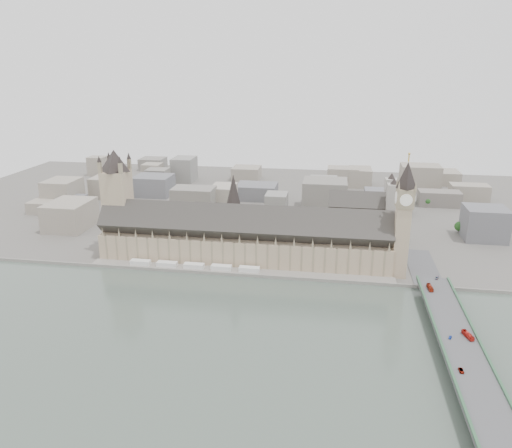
# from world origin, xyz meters

# --- Properties ---
(ground) EXTENTS (900.00, 900.00, 0.00)m
(ground) POSITION_xyz_m (0.00, 0.00, 0.00)
(ground) COLOR #595651
(ground) RESTS_ON ground
(river_thames) EXTENTS (600.00, 600.00, 0.00)m
(river_thames) POSITION_xyz_m (0.00, -165.00, 0.00)
(river_thames) COLOR #4B584E
(river_thames) RESTS_ON ground
(embankment_wall) EXTENTS (600.00, 1.50, 3.00)m
(embankment_wall) POSITION_xyz_m (0.00, -15.00, 1.50)
(embankment_wall) COLOR slate
(embankment_wall) RESTS_ON ground
(river_terrace) EXTENTS (270.00, 15.00, 2.00)m
(river_terrace) POSITION_xyz_m (0.00, -7.50, 1.00)
(river_terrace) COLOR slate
(river_terrace) RESTS_ON ground
(terrace_tents) EXTENTS (118.00, 7.00, 4.00)m
(terrace_tents) POSITION_xyz_m (-40.00, -7.00, 4.00)
(terrace_tents) COLOR white
(terrace_tents) RESTS_ON river_terrace
(palace_of_westminster) EXTENTS (265.00, 40.73, 55.44)m
(palace_of_westminster) POSITION_xyz_m (0.00, 19.70, 22.71)
(palace_of_westminster) COLOR tan
(palace_of_westminster) RESTS_ON ground
(elizabeth_tower) EXTENTS (17.00, 17.00, 107.50)m
(elizabeth_tower) POSITION_xyz_m (138.00, 8.00, 58.09)
(elizabeth_tower) COLOR tan
(elizabeth_tower) RESTS_ON ground
(victoria_tower) EXTENTS (30.00, 30.00, 100.00)m
(victoria_tower) POSITION_xyz_m (-122.00, 26.00, 55.20)
(victoria_tower) COLOR tan
(victoria_tower) RESTS_ON ground
(central_tower) EXTENTS (13.00, 13.00, 48.00)m
(central_tower) POSITION_xyz_m (-10.00, 26.00, 57.92)
(central_tower) COLOR gray
(central_tower) RESTS_ON ground
(westminster_bridge) EXTENTS (25.00, 325.00, 10.25)m
(westminster_bridge) POSITION_xyz_m (162.00, -87.50, 5.12)
(westminster_bridge) COLOR #474749
(westminster_bridge) RESTS_ON ground
(bridge_parapets) EXTENTS (25.00, 235.00, 1.15)m
(bridge_parapets) POSITION_xyz_m (162.00, -132.00, 10.82)
(bridge_parapets) COLOR #335D3E
(bridge_parapets) RESTS_ON westminster_bridge
(westminster_abbey) EXTENTS (68.00, 36.00, 64.00)m
(westminster_abbey) POSITION_xyz_m (110.92, 95.00, 25.08)
(westminster_abbey) COLOR gray
(westminster_abbey) RESTS_ON ground
(city_skyline_inland) EXTENTS (720.00, 360.00, 38.00)m
(city_skyline_inland) POSITION_xyz_m (0.00, 245.00, 19.00)
(city_skyline_inland) COLOR gray
(city_skyline_inland) RESTS_ON ground
(park_trees) EXTENTS (110.00, 30.00, 15.00)m
(park_trees) POSITION_xyz_m (-10.00, 60.00, 7.50)
(park_trees) COLOR #1C4B1B
(park_trees) RESTS_ON ground
(red_bus_north) EXTENTS (3.65, 11.80, 3.24)m
(red_bus_north) POSITION_xyz_m (156.22, -38.07, 11.87)
(red_bus_north) COLOR #9A2511
(red_bus_north) RESTS_ON westminster_bridge
(red_bus_south) EXTENTS (5.89, 11.73, 3.19)m
(red_bus_south) POSITION_xyz_m (167.97, -107.32, 11.84)
(red_bus_south) COLOR red
(red_bus_south) RESTS_ON westminster_bridge
(car_blue) EXTENTS (2.86, 4.15, 1.31)m
(car_blue) POSITION_xyz_m (156.80, -110.26, 10.91)
(car_blue) COLOR #1B3EB1
(car_blue) RESTS_ON westminster_bridge
(car_grey) EXTENTS (2.56, 5.40, 1.49)m
(car_grey) POSITION_xyz_m (155.51, -146.74, 10.99)
(car_grey) COLOR gray
(car_grey) RESTS_ON westminster_bridge
(car_approach) EXTENTS (3.97, 6.08, 1.64)m
(car_approach) POSITION_xyz_m (165.16, -16.41, 11.07)
(car_approach) COLOR gray
(car_approach) RESTS_ON westminster_bridge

